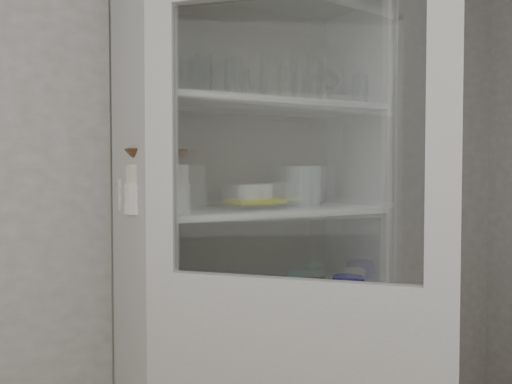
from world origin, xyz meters
TOP-DOWN VIEW (x-y plane):
  - wall_back at (0.00, 1.50)m, footprint 3.60×0.02m
  - pantry_cabinet at (0.20, 1.34)m, footprint 1.00×0.45m
  - cupboard_door at (0.01, 0.72)m, footprint 0.64×0.69m
  - tumbler_0 at (-0.21, 1.15)m, footprint 0.08×0.08m
  - tumbler_1 at (-0.07, 1.16)m, footprint 0.09×0.09m
  - tumbler_2 at (0.05, 1.17)m, footprint 0.07×0.07m
  - tumbler_3 at (0.18, 1.14)m, footprint 0.08×0.08m
  - tumbler_4 at (0.35, 1.12)m, footprint 0.08×0.08m
  - tumbler_5 at (0.34, 1.17)m, footprint 0.08×0.08m
  - tumbler_6 at (0.61, 1.16)m, footprint 0.07×0.07m
  - tumbler_7 at (-0.04, 1.27)m, footprint 0.08×0.08m
  - tumbler_8 at (-0.06, 1.28)m, footprint 0.10×0.10m
  - tumbler_9 at (0.09, 1.25)m, footprint 0.08×0.08m
  - goblet_0 at (-0.21, 1.40)m, footprint 0.07×0.07m
  - goblet_1 at (-0.02, 1.34)m, footprint 0.07×0.07m
  - goblet_2 at (0.20, 1.40)m, footprint 0.08×0.08m
  - goblet_3 at (0.59, 1.34)m, footprint 0.08×0.08m
  - plate_stack_front at (-0.21, 1.23)m, footprint 0.22×0.22m
  - plate_stack_back at (-0.21, 1.38)m, footprint 0.18×0.18m
  - cream_bowl at (-0.21, 1.23)m, footprint 0.27×0.27m
  - terracotta_bowl at (-0.21, 1.23)m, footprint 0.28×0.28m
  - glass_platter at (0.20, 1.29)m, footprint 0.41×0.41m
  - yellow_trivet at (0.20, 1.29)m, footprint 0.20×0.20m
  - white_ramekin at (0.20, 1.29)m, footprint 0.15×0.15m
  - grey_bowl_stack at (0.42, 1.28)m, footprint 0.14×0.14m
  - mug_blue at (0.61, 1.23)m, footprint 0.16×0.16m
  - mug_teal at (0.33, 1.30)m, footprint 0.13×0.13m
  - mug_white at (0.52, 1.16)m, footprint 0.11×0.11m
  - teal_jar at (0.39, 1.29)m, footprint 0.09×0.09m
  - measuring_cups at (-0.12, 1.22)m, footprint 0.11×0.11m
  - white_canister at (-0.20, 1.29)m, footprint 0.12×0.12m

SIDE VIEW (x-z plane):
  - cupboard_door at x=0.01m, z-range -0.13..1.87m
  - measuring_cups at x=-0.12m, z-range 0.86..0.90m
  - mug_white at x=0.52m, z-range 0.86..0.96m
  - mug_teal at x=0.33m, z-range 0.86..0.96m
  - mug_blue at x=0.61m, z-range 0.86..0.97m
  - teal_jar at x=0.39m, z-range 0.86..0.97m
  - white_canister at x=-0.20m, z-range 0.86..0.98m
  - pantry_cabinet at x=0.20m, z-range -0.11..1.99m
  - glass_platter at x=0.20m, z-range 1.26..1.28m
  - yellow_trivet at x=0.20m, z-range 1.28..1.29m
  - wall_back at x=0.00m, z-range 0.00..2.60m
  - plate_stack_front at x=-0.21m, z-range 1.26..1.36m
  - plate_stack_back at x=-0.21m, z-range 1.26..1.37m
  - white_ramekin at x=0.20m, z-range 1.29..1.35m
  - grey_bowl_stack at x=0.42m, z-range 1.26..1.42m
  - cream_bowl at x=-0.21m, z-range 1.36..1.42m
  - terracotta_bowl at x=-0.21m, z-range 1.42..1.48m
  - tumbler_6 at x=0.61m, z-range 1.66..1.79m
  - tumbler_0 at x=-0.21m, z-range 1.66..1.79m
  - tumbler_1 at x=-0.07m, z-range 1.66..1.80m
  - tumbler_2 at x=0.05m, z-range 1.66..1.80m
  - tumbler_5 at x=0.34m, z-range 1.66..1.80m
  - tumbler_7 at x=-0.04m, z-range 1.66..1.80m
  - tumbler_9 at x=0.09m, z-range 1.66..1.80m
  - tumbler_3 at x=0.18m, z-range 1.66..1.80m
  - tumbler_8 at x=-0.06m, z-range 1.66..1.81m
  - tumbler_4 at x=0.35m, z-range 1.66..1.81m
  - goblet_0 at x=-0.21m, z-range 1.66..1.82m
  - goblet_1 at x=-0.02m, z-range 1.66..1.82m
  - goblet_3 at x=0.59m, z-range 1.66..1.83m
  - goblet_2 at x=0.20m, z-range 1.66..1.84m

